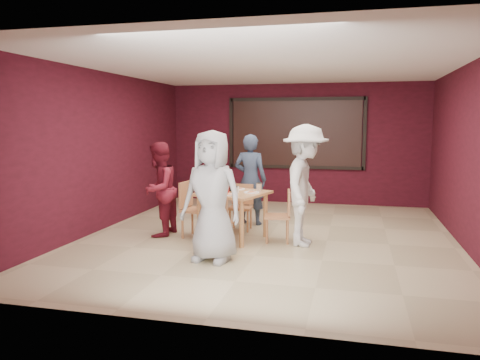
% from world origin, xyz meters
% --- Properties ---
extents(floor, '(7.00, 7.00, 0.00)m').
position_xyz_m(floor, '(0.00, 0.00, 0.00)').
color(floor, '#C9B88B').
rests_on(floor, ground).
extents(window_blinds, '(3.00, 0.02, 1.50)m').
position_xyz_m(window_blinds, '(0.00, 3.45, 1.65)').
color(window_blinds, black).
extents(dining_table, '(1.23, 1.23, 0.93)m').
position_xyz_m(dining_table, '(-0.55, -0.24, 0.68)').
color(dining_table, tan).
rests_on(dining_table, floor).
extents(chair_front, '(0.41, 0.41, 0.82)m').
position_xyz_m(chair_front, '(-0.59, -1.03, 0.46)').
color(chair_front, '#C2724B').
rests_on(chair_front, floor).
extents(chair_back, '(0.40, 0.40, 0.81)m').
position_xyz_m(chair_back, '(-0.58, 0.47, 0.46)').
color(chair_back, '#C2724B').
rests_on(chair_back, floor).
extents(chair_left, '(0.50, 0.50, 0.93)m').
position_xyz_m(chair_left, '(-1.24, -0.26, 0.52)').
color(chair_left, '#C2724B').
rests_on(chair_left, floor).
extents(chair_right, '(0.46, 0.46, 0.83)m').
position_xyz_m(chair_right, '(0.25, -0.23, 0.47)').
color(chair_right, '#C2724B').
rests_on(chair_right, floor).
extents(diner_front, '(0.96, 0.71, 1.80)m').
position_xyz_m(diner_front, '(-0.52, -1.48, 0.90)').
color(diner_front, '#A0A0A0').
rests_on(diner_front, floor).
extents(diner_back, '(0.65, 0.46, 1.69)m').
position_xyz_m(diner_back, '(-0.52, 0.94, 0.85)').
color(diner_back, '#2F3D55').
rests_on(diner_back, floor).
extents(diner_left, '(0.63, 0.79, 1.58)m').
position_xyz_m(diner_left, '(-1.82, -0.31, 0.79)').
color(diner_left, maroon).
rests_on(diner_left, floor).
extents(diner_right, '(0.76, 1.25, 1.88)m').
position_xyz_m(diner_right, '(0.63, -0.34, 0.94)').
color(diner_right, silver).
rests_on(diner_right, floor).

